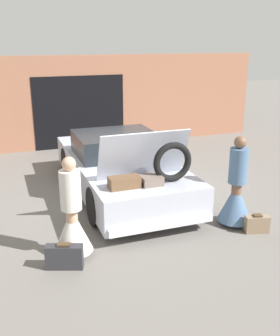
{
  "coord_description": "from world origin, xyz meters",
  "views": [
    {
      "loc": [
        -2.39,
        -7.82,
        3.24
      ],
      "look_at": [
        0.0,
        -1.28,
        0.95
      ],
      "focal_mm": 42.0,
      "sensor_mm": 36.0,
      "label": 1
    }
  ],
  "objects_px": {
    "person_left": "(72,222)",
    "suitcase_beside_right_person": "(257,224)",
    "person_right": "(236,194)",
    "suitcase_beside_left_person": "(64,257)",
    "car": "(120,167)"
  },
  "relations": [
    {
      "from": "person_right",
      "to": "suitcase_beside_left_person",
      "type": "distance_m",
      "value": 3.23
    },
    {
      "from": "suitcase_beside_right_person",
      "to": "person_left",
      "type": "bearing_deg",
      "value": 173.7
    },
    {
      "from": "person_right",
      "to": "suitcase_beside_left_person",
      "type": "xyz_separation_m",
      "value": [
        -3.18,
        -0.4,
        -0.4
      ]
    },
    {
      "from": "person_left",
      "to": "suitcase_beside_right_person",
      "type": "xyz_separation_m",
      "value": [
        3.17,
        -0.35,
        -0.42
      ]
    },
    {
      "from": "person_left",
      "to": "suitcase_beside_right_person",
      "type": "height_order",
      "value": "person_left"
    },
    {
      "from": "car",
      "to": "person_right",
      "type": "distance_m",
      "value": 2.7
    },
    {
      "from": "car",
      "to": "suitcase_beside_left_person",
      "type": "height_order",
      "value": "car"
    },
    {
      "from": "car",
      "to": "person_right",
      "type": "relative_size",
      "value": 2.85
    },
    {
      "from": "person_left",
      "to": "car",
      "type": "bearing_deg",
      "value": 141.92
    },
    {
      "from": "car",
      "to": "suitcase_beside_right_person",
      "type": "bearing_deg",
      "value": -57.73
    },
    {
      "from": "person_right",
      "to": "person_left",
      "type": "bearing_deg",
      "value": 85.42
    },
    {
      "from": "car",
      "to": "suitcase_beside_left_person",
      "type": "distance_m",
      "value": 3.17
    },
    {
      "from": "person_left",
      "to": "suitcase_beside_left_person",
      "type": "distance_m",
      "value": 0.55
    },
    {
      "from": "person_left",
      "to": "suitcase_beside_left_person",
      "type": "bearing_deg",
      "value": -35.92
    },
    {
      "from": "car",
      "to": "person_left",
      "type": "bearing_deg",
      "value": -122.84
    }
  ]
}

